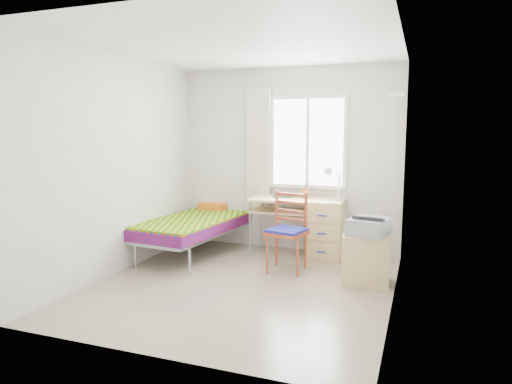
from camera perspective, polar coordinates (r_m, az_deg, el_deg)
floor at (r=5.19m, az=-1.67°, el=-11.55°), size 3.50×3.50×0.00m
ceiling at (r=4.99m, az=-1.79°, el=17.97°), size 3.50×3.50×0.00m
wall_back at (r=6.57m, az=3.97°, el=4.06°), size 3.20×0.00×3.20m
wall_left at (r=5.71m, az=-16.82°, el=3.23°), size 0.00×3.50×3.50m
wall_right at (r=4.57m, az=17.23°, el=2.23°), size 0.00×3.50×3.50m
window at (r=6.46m, az=6.51°, el=6.19°), size 1.10×0.04×1.30m
curtain at (r=6.63m, az=0.31°, el=5.40°), size 0.35×0.05×1.70m
floating_shelf at (r=5.98m, az=17.21°, el=11.55°), size 0.20×0.32×0.03m
bed at (r=6.48m, az=-7.22°, el=-3.83°), size 1.15×2.11×0.88m
desk at (r=6.22m, az=8.10°, el=-4.30°), size 1.29×0.64×0.79m
chair at (r=5.62m, az=4.07°, el=-4.31°), size 0.51×0.51×0.97m
cabinet at (r=5.33m, az=13.52°, el=-8.09°), size 0.56×0.51×0.56m
printer at (r=5.22m, az=13.95°, el=-4.17°), size 0.49×0.53×0.20m
laptop at (r=6.33m, az=3.70°, el=-0.57°), size 0.40×0.35×0.03m
pen_cup at (r=6.35m, az=6.20°, el=-0.18°), size 0.10×0.10×0.12m
task_lamp at (r=6.05m, az=9.56°, el=1.47°), size 0.24×0.33×0.44m
book at (r=6.31m, az=3.00°, el=-2.57°), size 0.25×0.27×0.02m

